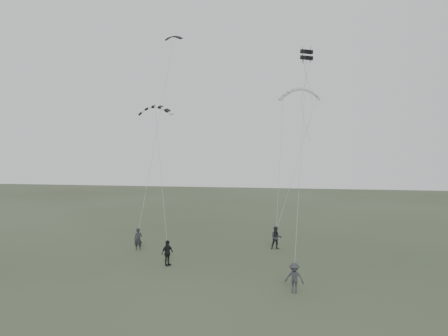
% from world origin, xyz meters
% --- Properties ---
extents(ground, '(140.00, 140.00, 0.00)m').
position_xyz_m(ground, '(0.00, 0.00, 0.00)').
color(ground, '#313E27').
rests_on(ground, ground).
extents(flyer_left, '(0.74, 0.57, 1.80)m').
position_xyz_m(flyer_left, '(-5.68, 4.58, 0.90)').
color(flyer_left, black).
rests_on(flyer_left, ground).
extents(flyer_right, '(1.05, 0.91, 1.87)m').
position_xyz_m(flyer_right, '(5.39, 7.20, 0.94)').
color(flyer_right, black).
rests_on(flyer_right, ground).
extents(flyer_center, '(0.87, 1.14, 1.80)m').
position_xyz_m(flyer_center, '(-1.76, 0.36, 0.90)').
color(flyer_center, black).
rests_on(flyer_center, ground).
extents(flyer_far, '(1.20, 0.81, 1.71)m').
position_xyz_m(flyer_far, '(7.28, -3.94, 0.86)').
color(flyer_far, '#2B2B31').
rests_on(flyer_far, ground).
extents(kite_dark_small, '(1.81, 0.94, 0.69)m').
position_xyz_m(kite_dark_small, '(-5.00, 12.03, 19.24)').
color(kite_dark_small, black).
rests_on(kite_dark_small, flyer_left).
extents(kite_pale_large, '(4.07, 1.75, 1.81)m').
position_xyz_m(kite_pale_large, '(7.09, 13.34, 14.02)').
color(kite_pale_large, '#9EA1A3').
rests_on(kite_pale_large, flyer_right).
extents(kite_striped, '(2.89, 1.28, 1.27)m').
position_xyz_m(kite_striped, '(-4.27, 4.99, 11.75)').
color(kite_striped, black).
rests_on(kite_striped, flyer_center).
extents(kite_box, '(1.04, 1.07, 0.87)m').
position_xyz_m(kite_box, '(7.80, 3.68, 15.11)').
color(kite_box, black).
rests_on(kite_box, flyer_far).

